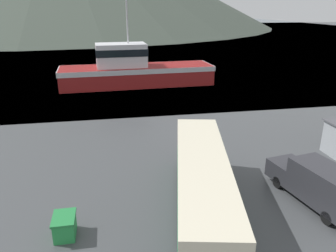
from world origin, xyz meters
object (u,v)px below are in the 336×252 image
small_boat (97,73)px  delivery_van (320,184)px  tour_bus (202,185)px  storage_bin (65,226)px  fishing_boat (134,70)px

small_boat → delivery_van: bearing=-84.3°
tour_bus → storage_bin: (-6.74, -0.38, -1.29)m
tour_bus → small_boat: bearing=111.0°
tour_bus → small_boat: (-6.07, 37.47, -1.28)m
delivery_van → storage_bin: bearing=170.5°
tour_bus → storage_bin: 6.87m
fishing_boat → storage_bin: 31.43m
storage_bin → small_boat: small_boat is taller
delivery_van → fishing_boat: 31.48m
tour_bus → small_boat: 37.98m
fishing_boat → small_boat: 8.82m
delivery_van → fishing_boat: bearing=93.0°
delivery_van → small_boat: delivery_van is taller
delivery_van → storage_bin: delivery_van is taller
delivery_van → small_boat: 39.64m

